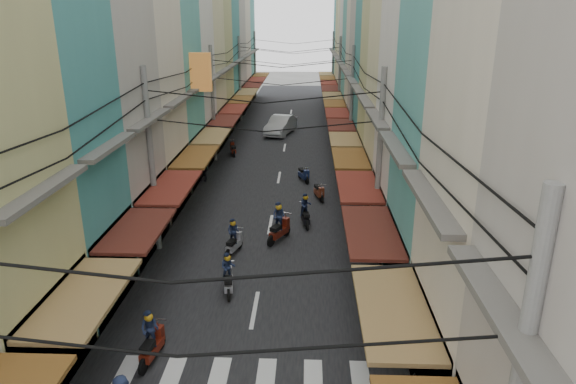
% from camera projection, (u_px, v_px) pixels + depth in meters
% --- Properties ---
extents(ground, '(160.00, 160.00, 0.00)m').
position_uv_depth(ground, '(260.00, 283.00, 20.52)').
color(ground, '#61615D').
rests_on(ground, ground).
extents(road, '(10.00, 80.00, 0.02)m').
position_uv_depth(road, '(283.00, 154.00, 39.40)').
color(road, black).
rests_on(road, ground).
extents(sidewalk_left, '(3.00, 80.00, 0.06)m').
position_uv_depth(sidewalk_left, '(199.00, 153.00, 39.63)').
color(sidewalk_left, gray).
rests_on(sidewalk_left, ground).
extents(sidewalk_right, '(3.00, 80.00, 0.06)m').
position_uv_depth(sidewalk_right, '(368.00, 155.00, 39.16)').
color(sidewalk_right, gray).
rests_on(sidewalk_right, ground).
extents(crosswalk, '(7.55, 2.40, 0.01)m').
position_uv_depth(crosswalk, '(241.00, 384.00, 14.85)').
color(crosswalk, silver).
rests_on(crosswalk, ground).
extents(building_row_left, '(7.80, 67.67, 23.70)m').
position_uv_depth(building_row_left, '(159.00, 21.00, 33.24)').
color(building_row_left, silver).
rests_on(building_row_left, ground).
extents(building_row_right, '(7.80, 68.98, 22.59)m').
position_uv_depth(building_row_right, '(404.00, 27.00, 32.67)').
color(building_row_right, teal).
rests_on(building_row_right, ground).
extents(utility_poles, '(10.20, 66.13, 8.20)m').
position_uv_depth(utility_poles, '(279.00, 74.00, 32.54)').
color(utility_poles, slate).
rests_on(utility_poles, ground).
extents(white_car, '(6.15, 3.60, 2.04)m').
position_uv_depth(white_car, '(281.00, 134.00, 45.99)').
color(white_car, '#B9B9BD').
rests_on(white_car, ground).
extents(bicycle, '(1.65, 1.17, 1.06)m').
position_uv_depth(bicycle, '(432.00, 253.00, 23.04)').
color(bicycle, black).
rests_on(bicycle, ground).
extents(moving_scooters, '(6.66, 26.31, 1.93)m').
position_uv_depth(moving_scooters, '(260.00, 228.00, 24.44)').
color(moving_scooters, black).
rests_on(moving_scooters, ground).
extents(parked_scooters, '(12.74, 13.96, 0.99)m').
position_uv_depth(parked_scooters, '(376.00, 317.00, 17.38)').
color(parked_scooters, black).
rests_on(parked_scooters, ground).
extents(pedestrians, '(13.44, 24.72, 2.14)m').
position_uv_depth(pedestrians, '(177.00, 231.00, 22.93)').
color(pedestrians, '#28212C').
rests_on(pedestrians, ground).
extents(market_umbrella, '(2.29, 2.29, 2.41)m').
position_uv_depth(market_umbrella, '(429.00, 254.00, 18.18)').
color(market_umbrella, '#B2B2B7').
rests_on(market_umbrella, ground).
extents(traffic_sign, '(0.10, 0.69, 3.13)m').
position_uv_depth(traffic_sign, '(418.00, 304.00, 14.73)').
color(traffic_sign, slate).
rests_on(traffic_sign, ground).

